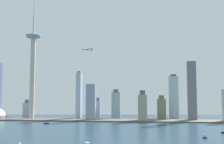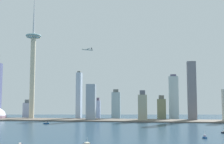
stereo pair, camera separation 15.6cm
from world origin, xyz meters
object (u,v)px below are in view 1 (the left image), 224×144
(skyscraper_1, at_px, (28,110))
(skyscraper_7, at_px, (91,102))
(boat_3, at_px, (87,144))
(skyscraper_6, at_px, (116,105))
(skyscraper_5, at_px, (162,108))
(skyscraper_0, at_px, (143,107))
(skyscraper_2, at_px, (79,95))
(skyscraper_9, at_px, (98,109))
(boat_6, at_px, (205,137))
(boat_1, at_px, (46,123))
(observation_tower, at_px, (33,58))
(skyscraper_3, at_px, (192,91))
(skyscraper_8, at_px, (174,97))
(airplane, at_px, (87,50))

(skyscraper_1, xyz_separation_m, skyscraper_7, (213.33, -81.26, 23.80))
(skyscraper_7, relative_size, boat_3, 5.47)
(skyscraper_6, distance_m, boat_3, 460.22)
(skyscraper_5, bearing_deg, skyscraper_0, -125.90)
(skyscraper_2, bearing_deg, skyscraper_9, 37.75)
(skyscraper_1, relative_size, boat_6, 5.29)
(skyscraper_0, bearing_deg, boat_1, -154.21)
(observation_tower, distance_m, skyscraper_0, 341.07)
(skyscraper_2, relative_size, skyscraper_3, 0.87)
(skyscraper_3, xyz_separation_m, boat_6, (-31.13, -327.92, -76.37))
(skyscraper_8, bearing_deg, skyscraper_9, 179.24)
(skyscraper_3, height_order, skyscraper_7, skyscraper_3)
(skyscraper_6, xyz_separation_m, airplane, (-69.90, -73.90, 150.75))
(skyscraper_5, distance_m, boat_1, 323.49)
(boat_1, bearing_deg, skyscraper_8, 64.93)
(skyscraper_8, bearing_deg, skyscraper_1, -179.11)
(skyscraper_2, height_order, airplane, airplane)
(skyscraper_0, xyz_separation_m, boat_1, (-218.80, -105.74, -34.63))
(skyscraper_2, distance_m, boat_1, 175.82)
(boat_6, relative_size, airplane, 0.35)
(skyscraper_2, bearing_deg, observation_tower, -167.26)
(skyscraper_9, relative_size, airplane, 2.04)
(skyscraper_1, distance_m, skyscraper_8, 437.51)
(skyscraper_1, height_order, skyscraper_6, skyscraper_6)
(skyscraper_2, bearing_deg, skyscraper_8, 7.34)
(skyscraper_0, relative_size, boat_1, 5.16)
(observation_tower, relative_size, skyscraper_1, 6.80)
(skyscraper_7, bearing_deg, boat_6, -51.79)
(skyscraper_2, height_order, skyscraper_9, skyscraper_2)
(skyscraper_5, bearing_deg, skyscraper_9, 173.65)
(skyscraper_2, distance_m, boat_3, 457.24)
(boat_1, relative_size, boat_3, 0.87)
(skyscraper_0, distance_m, boat_1, 245.47)
(skyscraper_0, bearing_deg, observation_tower, 175.57)
(skyscraper_9, xyz_separation_m, boat_6, (232.09, -388.58, -25.74))
(boat_6, distance_m, airplane, 431.38)
(observation_tower, distance_m, boat_1, 233.72)
(skyscraper_1, bearing_deg, boat_1, -55.07)
(skyscraper_3, relative_size, skyscraper_8, 1.23)
(observation_tower, height_order, skyscraper_6, observation_tower)
(skyscraper_9, bearing_deg, airplane, -99.19)
(skyscraper_8, distance_m, boat_3, 496.17)
(skyscraper_5, bearing_deg, skyscraper_7, -159.38)
(skyscraper_6, xyz_separation_m, skyscraper_9, (-55.53, 14.94, -11.92))
(boat_1, bearing_deg, airplane, 89.37)
(skyscraper_0, bearing_deg, skyscraper_8, 45.55)
(skyscraper_5, relative_size, boat_1, 4.37)
(skyscraper_3, distance_m, boat_6, 338.13)
(skyscraper_2, xyz_separation_m, skyscraper_6, (104.08, 22.65, -27.22))
(skyscraper_0, relative_size, skyscraper_7, 0.82)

